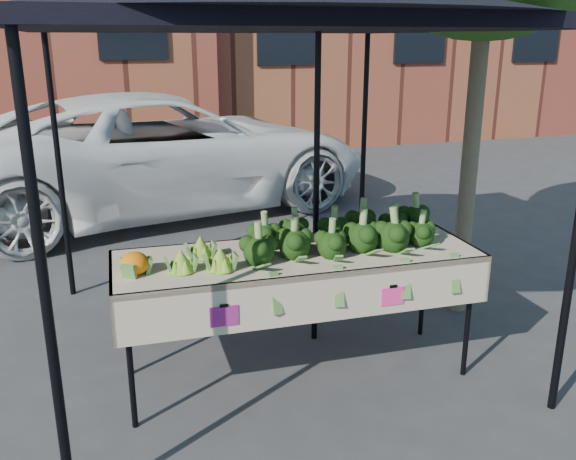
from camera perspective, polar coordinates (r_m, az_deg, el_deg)
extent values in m
plane|color=#333336|center=(4.48, 3.64, -12.84)|extent=(90.00, 90.00, 0.00)
cube|color=#C1B096|center=(4.21, 0.87, -7.93)|extent=(2.44, 0.91, 0.90)
cube|color=#F22D8C|center=(3.62, -5.56, -8.12)|extent=(0.17, 0.01, 0.12)
cube|color=#FC2F83|center=(3.97, 9.80, -5.92)|extent=(0.17, 0.01, 0.12)
ellipsoid|color=black|center=(4.14, 5.04, 0.09)|extent=(1.46, 0.56, 0.25)
ellipsoid|color=#8AB434|center=(3.84, -8.43, -1.88)|extent=(0.42, 0.46, 0.19)
ellipsoid|color=orange|center=(3.77, -14.09, -2.76)|extent=(0.19, 0.19, 0.18)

